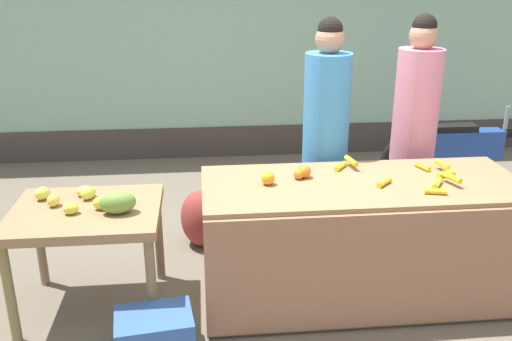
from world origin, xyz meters
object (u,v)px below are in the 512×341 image
(parked_motorcycle, at_px, (459,154))
(produce_sack, at_px, (201,219))
(vendor_woman_blue_shirt, at_px, (325,140))
(vendor_woman_pink_shirt, at_px, (414,133))
(produce_crate, at_px, (155,334))

(parked_motorcycle, distance_m, produce_sack, 2.68)
(vendor_woman_blue_shirt, distance_m, parked_motorcycle, 1.95)
(vendor_woman_blue_shirt, xyz_separation_m, vendor_woman_pink_shirt, (0.71, 0.07, 0.01))
(vendor_woman_blue_shirt, xyz_separation_m, produce_sack, (-0.95, 0.15, -0.68))
(vendor_woman_blue_shirt, height_order, vendor_woman_pink_shirt, vendor_woman_pink_shirt)
(vendor_woman_pink_shirt, distance_m, produce_crate, 2.44)
(parked_motorcycle, distance_m, produce_crate, 3.58)
(vendor_woman_blue_shirt, bearing_deg, produce_sack, 171.01)
(vendor_woman_blue_shirt, height_order, produce_crate, vendor_woman_blue_shirt)
(vendor_woman_blue_shirt, height_order, parked_motorcycle, vendor_woman_blue_shirt)
(produce_crate, relative_size, produce_sack, 0.94)
(parked_motorcycle, xyz_separation_m, produce_crate, (-2.82, -2.20, -0.27))
(vendor_woman_blue_shirt, relative_size, produce_sack, 3.86)
(produce_sack, bearing_deg, produce_crate, -101.96)
(vendor_woman_pink_shirt, relative_size, produce_crate, 4.12)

